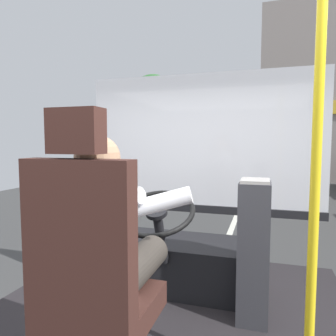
{
  "coord_description": "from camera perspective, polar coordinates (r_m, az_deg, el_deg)",
  "views": [
    {
      "loc": [
        0.65,
        -1.67,
        1.88
      ],
      "look_at": [
        -0.08,
        0.7,
        1.67
      ],
      "focal_mm": 33.43,
      "sensor_mm": 36.0,
      "label": 1
    }
  ],
  "objects": [
    {
      "name": "bus_driver",
      "position": [
        1.56,
        -11.15,
        -12.6
      ],
      "size": [
        0.76,
        0.63,
        0.76
      ],
      "color": "#332D28",
      "rests_on": "driver_seat"
    },
    {
      "name": "fare_box",
      "position": [
        2.28,
        15.34,
        -14.35
      ],
      "size": [
        0.21,
        0.27,
        0.98
      ],
      "color": "#333338",
      "rests_on": "bus_floor"
    },
    {
      "name": "windshield_panel",
      "position": [
        3.36,
        6.05,
        1.63
      ],
      "size": [
        2.5,
        0.08,
        1.48
      ],
      "color": "silver"
    },
    {
      "name": "street_tree",
      "position": [
        14.2,
        -2.72,
        11.61
      ],
      "size": [
        2.44,
        2.44,
        4.84
      ],
      "color": "#4C3828",
      "rests_on": "ground"
    },
    {
      "name": "handrail_pole",
      "position": [
        1.54,
        25.3,
        -1.46
      ],
      "size": [
        0.04,
        0.04,
        2.15
      ],
      "color": "yellow",
      "rests_on": "bus_floor"
    },
    {
      "name": "steering_console",
      "position": [
        2.76,
        1.08,
        -16.52
      ],
      "size": [
        1.1,
        1.0,
        0.86
      ],
      "color": "black",
      "rests_on": "bus_floor"
    },
    {
      "name": "ground",
      "position": [
        10.67,
        13.54,
        -5.63
      ],
      "size": [
        18.0,
        44.0,
        0.06
      ],
      "color": "#3A3A3A"
    },
    {
      "name": "driver_seat",
      "position": [
        1.52,
        -13.46,
        -20.12
      ],
      "size": [
        0.48,
        0.48,
        1.36
      ],
      "color": "black",
      "rests_on": "bus_floor"
    }
  ]
}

